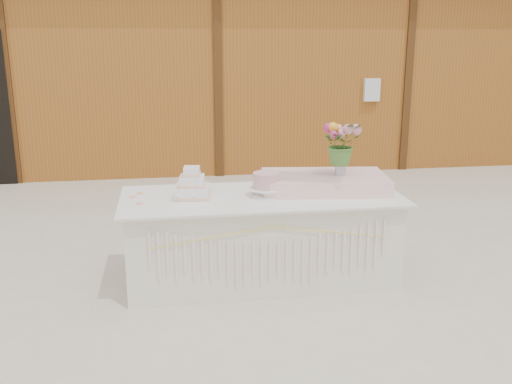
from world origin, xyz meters
TOP-DOWN VIEW (x-y plane):
  - ground at (0.00, 0.00)m, footprint 80.00×80.00m
  - barn at (-0.01, 5.99)m, footprint 12.60×4.60m
  - cake_table at (0.00, -0.00)m, footprint 2.40×1.00m
  - wedding_cake at (-0.59, 0.04)m, footprint 0.33×0.33m
  - pink_cake_stand at (0.03, -0.04)m, footprint 0.29×0.29m
  - satin_runner at (0.58, 0.10)m, footprint 1.16×0.76m
  - flower_vase at (0.72, 0.08)m, footprint 0.10×0.10m
  - bouquet at (0.72, 0.08)m, footprint 0.41×0.39m
  - loose_flowers at (-1.04, 0.05)m, footprint 0.15×0.33m

SIDE VIEW (x-z plane):
  - ground at x=0.00m, z-range 0.00..0.00m
  - cake_table at x=0.00m, z-range 0.00..0.77m
  - loose_flowers at x=-1.04m, z-range 0.77..0.79m
  - satin_runner at x=0.58m, z-range 0.77..0.91m
  - wedding_cake at x=-0.59m, z-range 0.73..0.99m
  - pink_cake_stand at x=0.03m, z-range 0.78..0.99m
  - flower_vase at x=0.72m, z-range 0.91..1.05m
  - bouquet at x=0.72m, z-range 1.05..1.42m
  - barn at x=-0.01m, z-range 0.03..3.33m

